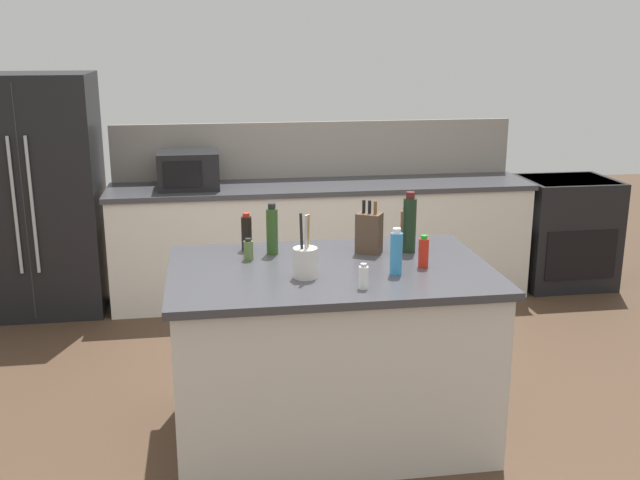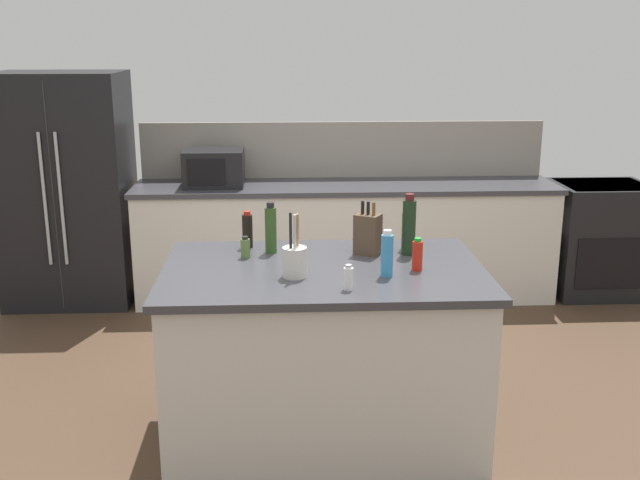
# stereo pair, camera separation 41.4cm
# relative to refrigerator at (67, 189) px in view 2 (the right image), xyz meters

# --- Properties ---
(ground_plane) EXTENTS (14.00, 14.00, 0.00)m
(ground_plane) POSITION_rel_refrigerator_xyz_m (1.91, -2.25, -0.91)
(ground_plane) COLOR #473323
(back_counter_run) EXTENTS (3.37, 0.66, 0.94)m
(back_counter_run) POSITION_rel_refrigerator_xyz_m (2.21, -0.05, -0.44)
(back_counter_run) COLOR beige
(back_counter_run) RESTS_ON ground_plane
(wall_backsplash) EXTENTS (3.33, 0.03, 0.46)m
(wall_backsplash) POSITION_rel_refrigerator_xyz_m (2.21, 0.27, 0.26)
(wall_backsplash) COLOR gray
(wall_backsplash) RESTS_ON back_counter_run
(kitchen_island) EXTENTS (1.65, 1.06, 0.94)m
(kitchen_island) POSITION_rel_refrigerator_xyz_m (1.91, -2.25, -0.44)
(kitchen_island) COLOR beige
(kitchen_island) RESTS_ON ground_plane
(refrigerator) EXTENTS (0.97, 0.75, 1.82)m
(refrigerator) POSITION_rel_refrigerator_xyz_m (0.00, 0.00, 0.00)
(refrigerator) COLOR black
(refrigerator) RESTS_ON ground_plane
(range_oven) EXTENTS (0.76, 0.65, 0.92)m
(range_oven) POSITION_rel_refrigerator_xyz_m (4.31, -0.05, -0.44)
(range_oven) COLOR black
(range_oven) RESTS_ON ground_plane
(microwave) EXTENTS (0.46, 0.39, 0.28)m
(microwave) POSITION_rel_refrigerator_xyz_m (1.17, -0.05, 0.17)
(microwave) COLOR black
(microwave) RESTS_ON back_counter_run
(knife_block) EXTENTS (0.16, 0.15, 0.29)m
(knife_block) POSITION_rel_refrigerator_xyz_m (2.16, -2.01, 0.14)
(knife_block) COLOR #4C3828
(knife_block) RESTS_ON kitchen_island
(utensil_crock) EXTENTS (0.12, 0.12, 0.32)m
(utensil_crock) POSITION_rel_refrigerator_xyz_m (1.76, -2.39, 0.11)
(utensil_crock) COLOR beige
(utensil_crock) RESTS_ON kitchen_island
(hot_sauce_bottle) EXTENTS (0.05, 0.05, 0.17)m
(hot_sauce_bottle) POSITION_rel_refrigerator_xyz_m (2.38, -2.32, 0.11)
(hot_sauce_bottle) COLOR red
(hot_sauce_bottle) RESTS_ON kitchen_island
(spice_jar_oregano) EXTENTS (0.05, 0.05, 0.12)m
(spice_jar_oregano) POSITION_rel_refrigerator_xyz_m (1.50, -2.05, 0.08)
(spice_jar_oregano) COLOR #567038
(spice_jar_oregano) RESTS_ON kitchen_island
(soy_sauce_bottle) EXTENTS (0.06, 0.06, 0.21)m
(soy_sauce_bottle) POSITION_rel_refrigerator_xyz_m (1.51, -1.85, 0.13)
(soy_sauce_bottle) COLOR black
(soy_sauce_bottle) RESTS_ON kitchen_island
(dish_soap_bottle) EXTENTS (0.06, 0.06, 0.23)m
(dish_soap_bottle) POSITION_rel_refrigerator_xyz_m (2.21, -2.41, 0.14)
(dish_soap_bottle) COLOR #3384BC
(dish_soap_bottle) RESTS_ON kitchen_island
(pepper_grinder) EXTENTS (0.05, 0.05, 0.23)m
(pepper_grinder) POSITION_rel_refrigerator_xyz_m (2.39, -1.93, 0.14)
(pepper_grinder) COLOR brown
(pepper_grinder) RESTS_ON kitchen_island
(salt_shaker) EXTENTS (0.05, 0.05, 0.12)m
(salt_shaker) POSITION_rel_refrigerator_xyz_m (2.01, -2.60, 0.09)
(salt_shaker) COLOR silver
(salt_shaker) RESTS_ON kitchen_island
(wine_bottle) EXTENTS (0.07, 0.07, 0.33)m
(wine_bottle) POSITION_rel_refrigerator_xyz_m (2.38, -2.03, 0.19)
(wine_bottle) COLOR black
(wine_bottle) RESTS_ON kitchen_island
(olive_oil_bottle) EXTENTS (0.06, 0.06, 0.28)m
(olive_oil_bottle) POSITION_rel_refrigerator_xyz_m (1.64, -1.96, 0.16)
(olive_oil_bottle) COLOR #2D4C1E
(olive_oil_bottle) RESTS_ON kitchen_island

